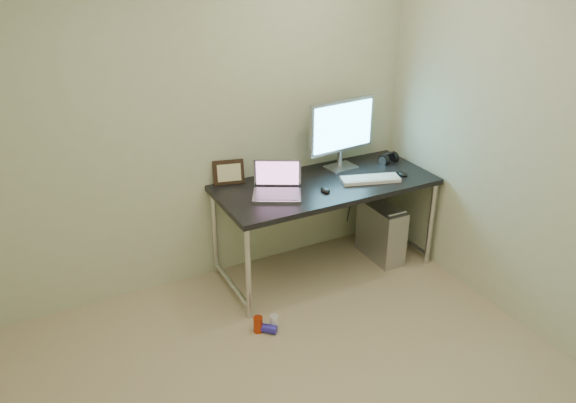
# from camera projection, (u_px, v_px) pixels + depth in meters

# --- Properties ---
(wall_back) EXTENTS (3.50, 0.02, 2.50)m
(wall_back) POSITION_uv_depth(u_px,v_px,m) (191.00, 122.00, 3.90)
(wall_back) COLOR beige
(wall_back) RESTS_ON ground
(desk) EXTENTS (1.65, 0.72, 0.75)m
(desk) POSITION_uv_depth(u_px,v_px,m) (326.00, 192.00, 4.23)
(desk) COLOR black
(desk) RESTS_ON ground
(tower_computer) EXTENTS (0.20, 0.44, 0.49)m
(tower_computer) POSITION_uv_depth(u_px,v_px,m) (381.00, 232.00, 4.59)
(tower_computer) COLOR #A2A2A6
(tower_computer) RESTS_ON ground
(cable_a) EXTENTS (0.01, 0.16, 0.69)m
(cable_a) POSITION_uv_depth(u_px,v_px,m) (352.00, 197.00, 4.79)
(cable_a) COLOR black
(cable_a) RESTS_ON ground
(cable_b) EXTENTS (0.02, 0.11, 0.71)m
(cable_b) POSITION_uv_depth(u_px,v_px,m) (362.00, 198.00, 4.82)
(cable_b) COLOR black
(cable_b) RESTS_ON ground
(can_red) EXTENTS (0.06, 0.06, 0.12)m
(can_red) POSITION_uv_depth(u_px,v_px,m) (258.00, 324.00, 3.77)
(can_red) COLOR #AE2E0B
(can_red) RESTS_ON ground
(can_white) EXTENTS (0.07, 0.07, 0.11)m
(can_white) POSITION_uv_depth(u_px,v_px,m) (274.00, 323.00, 3.80)
(can_white) COLOR white
(can_white) RESTS_ON ground
(can_blue) EXTENTS (0.12, 0.12, 0.06)m
(can_blue) POSITION_uv_depth(u_px,v_px,m) (269.00, 329.00, 3.78)
(can_blue) COLOR #2F25AE
(can_blue) RESTS_ON ground
(laptop) EXTENTS (0.43, 0.41, 0.24)m
(laptop) POSITION_uv_depth(u_px,v_px,m) (277.00, 187.00, 4.00)
(laptop) COLOR #A4A4AB
(laptop) RESTS_ON desk
(monitor) EXTENTS (0.59, 0.19, 0.55)m
(monitor) POSITION_uv_depth(u_px,v_px,m) (342.00, 129.00, 4.32)
(monitor) COLOR #A4A4AB
(monitor) RESTS_ON desk
(keyboard) EXTENTS (0.46, 0.27, 0.03)m
(keyboard) POSITION_uv_depth(u_px,v_px,m) (370.00, 179.00, 4.22)
(keyboard) COLOR white
(keyboard) RESTS_ON desk
(mouse_right) EXTENTS (0.08, 0.11, 0.04)m
(mouse_right) POSITION_uv_depth(u_px,v_px,m) (403.00, 173.00, 4.33)
(mouse_right) COLOR black
(mouse_right) RESTS_ON desk
(mouse_left) EXTENTS (0.09, 0.12, 0.04)m
(mouse_left) POSITION_uv_depth(u_px,v_px,m) (325.00, 189.00, 4.05)
(mouse_left) COLOR black
(mouse_left) RESTS_ON desk
(headphones) EXTENTS (0.17, 0.10, 0.10)m
(headphones) POSITION_uv_depth(u_px,v_px,m) (389.00, 159.00, 4.56)
(headphones) COLOR black
(headphones) RESTS_ON desk
(picture_frame) EXTENTS (0.24, 0.12, 0.19)m
(picture_frame) POSITION_uv_depth(u_px,v_px,m) (229.00, 172.00, 4.14)
(picture_frame) COLOR black
(picture_frame) RESTS_ON desk
(webcam) EXTENTS (0.05, 0.04, 0.12)m
(webcam) POSITION_uv_depth(u_px,v_px,m) (266.00, 168.00, 4.22)
(webcam) COLOR silver
(webcam) RESTS_ON desk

